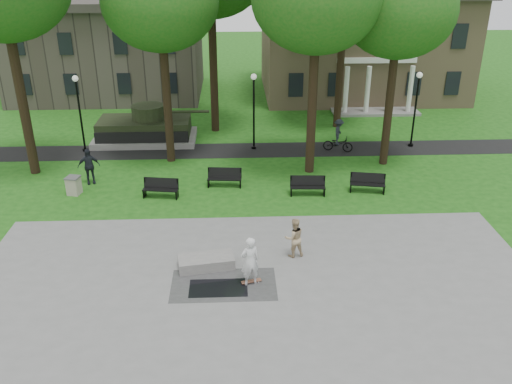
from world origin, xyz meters
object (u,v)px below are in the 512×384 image
park_bench_0 (161,188)px  trash_bin (74,185)px  concrete_block (206,262)px  friend_watching (294,238)px  skateboarder (250,261)px  cyclist (338,138)px

park_bench_0 → trash_bin: 4.54m
concrete_block → friend_watching: size_ratio=1.29×
park_bench_0 → concrete_block: bearing=-60.2°
concrete_block → skateboarder: 2.26m
park_bench_0 → skateboarder: bearing=-52.9°
park_bench_0 → trash_bin: park_bench_0 is taller
skateboarder → cyclist: cyclist is taller
concrete_block → skateboarder: bearing=-36.2°
concrete_block → cyclist: bearing=59.2°
cyclist → park_bench_0: cyclist is taller
concrete_block → park_bench_0: 7.15m
friend_watching → cyclist: bearing=-121.4°
park_bench_0 → trash_bin: size_ratio=1.92×
friend_watching → park_bench_0: bearing=-57.1°
friend_watching → park_bench_0: size_ratio=0.93×
cyclist → concrete_block: bearing=167.3°
cyclist → trash_bin: 15.76m
skateboarder → park_bench_0: bearing=-82.6°
trash_bin → concrete_block: bearing=-45.6°
skateboarder → friend_watching: size_ratio=1.17×
skateboarder → cyclist: (5.93, 14.09, -0.18)m
park_bench_0 → trash_bin: bearing=-178.3°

